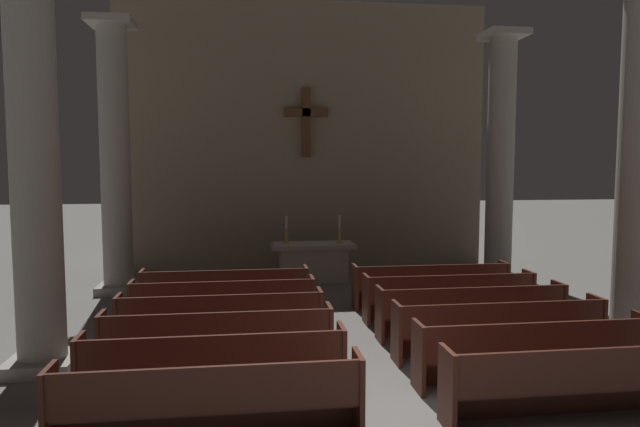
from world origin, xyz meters
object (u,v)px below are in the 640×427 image
(pew_right_row_4, at_px, (472,311))
(pew_right_row_6, at_px, (431,285))
(pew_left_row_5, at_px, (224,304))
(pew_right_row_2, at_px, (535,352))
(pew_left_row_6, at_px, (226,291))
(pew_left_row_2, at_px, (214,367))
(column_left_nearest, at_px, (35,160))
(pew_left_row_4, at_px, (221,320))
(column_right_second, at_px, (500,162))
(column_right_nearest, at_px, (639,161))
(candlestick_right, at_px, (339,234))
(altar, at_px, (313,261))
(pew_right_row_5, at_px, (449,297))
(pew_left_row_1, at_px, (209,403))
(pew_left_row_3, at_px, (218,341))
(pew_right_row_3, at_px, (499,329))
(candlestick_left, at_px, (286,235))
(pew_right_row_1, at_px, (581,382))
(column_left_second, at_px, (115,162))

(pew_right_row_4, height_order, pew_right_row_6, same)
(pew_left_row_5, distance_m, pew_right_row_2, 5.47)
(pew_left_row_6, relative_size, pew_right_row_2, 1.00)
(pew_left_row_2, relative_size, column_left_nearest, 0.52)
(pew_left_row_4, distance_m, column_right_second, 8.73)
(pew_left_row_5, relative_size, column_left_nearest, 0.52)
(pew_right_row_6, height_order, column_right_nearest, column_right_nearest)
(column_right_nearest, relative_size, candlestick_right, 8.85)
(altar, bearing_deg, candlestick_right, 0.00)
(pew_left_row_5, relative_size, pew_right_row_5, 1.00)
(pew_left_row_1, bearing_deg, pew_left_row_3, 90.00)
(pew_right_row_3, xyz_separation_m, candlestick_left, (-2.88, 6.36, 0.77))
(pew_left_row_4, bearing_deg, pew_left_row_3, -90.00)
(column_right_second, bearing_deg, pew_left_row_2, -135.97)
(pew_left_row_4, distance_m, pew_left_row_5, 1.10)
(pew_right_row_6, height_order, candlestick_left, candlestick_left)
(pew_left_row_3, xyz_separation_m, pew_left_row_6, (0.00, 3.29, 0.00))
(pew_right_row_3, bearing_deg, column_right_nearest, 9.65)
(pew_left_row_4, xyz_separation_m, column_right_nearest, (6.97, -0.65, 2.65))
(pew_left_row_2, bearing_deg, column_left_nearest, 149.40)
(column_right_second, bearing_deg, pew_left_row_5, -153.70)
(pew_right_row_2, distance_m, altar, 7.77)
(pew_right_row_5, relative_size, pew_right_row_6, 1.00)
(column_left_nearest, relative_size, column_right_second, 1.00)
(pew_left_row_4, height_order, altar, altar)
(pew_right_row_6, bearing_deg, pew_left_row_4, -153.30)
(pew_right_row_2, relative_size, candlestick_left, 4.64)
(column_left_nearest, bearing_deg, pew_left_row_5, 33.93)
(pew_right_row_1, bearing_deg, pew_right_row_6, 90.00)
(pew_left_row_3, xyz_separation_m, pew_right_row_1, (4.37, -2.20, 0.00))
(pew_right_row_5, height_order, altar, altar)
(pew_left_row_2, bearing_deg, column_right_nearest, 12.46)
(pew_right_row_3, height_order, altar, altar)
(pew_left_row_6, height_order, candlestick_right, candlestick_right)
(column_right_nearest, bearing_deg, pew_left_row_5, 165.89)
(pew_left_row_6, height_order, column_left_second, column_left_second)
(pew_left_row_3, xyz_separation_m, column_right_nearest, (6.97, 0.44, 2.65))
(pew_left_row_6, distance_m, pew_right_row_1, 7.01)
(altar, bearing_deg, pew_right_row_5, -62.34)
(pew_left_row_2, bearing_deg, pew_left_row_4, 90.00)
(pew_left_row_3, distance_m, pew_right_row_3, 4.37)
(pew_left_row_3, xyz_separation_m, column_right_second, (6.97, 5.64, 2.65))
(pew_right_row_3, relative_size, pew_right_row_6, 1.00)
(pew_right_row_1, xyz_separation_m, pew_right_row_6, (0.00, 5.49, 0.00))
(pew_right_row_6, bearing_deg, column_right_nearest, -47.58)
(column_right_second, bearing_deg, pew_right_row_1, -108.39)
(pew_left_row_2, height_order, pew_right_row_3, same)
(pew_right_row_5, relative_size, column_right_second, 0.52)
(pew_left_row_5, relative_size, pew_left_row_6, 1.00)
(pew_left_row_5, relative_size, pew_right_row_2, 1.00)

